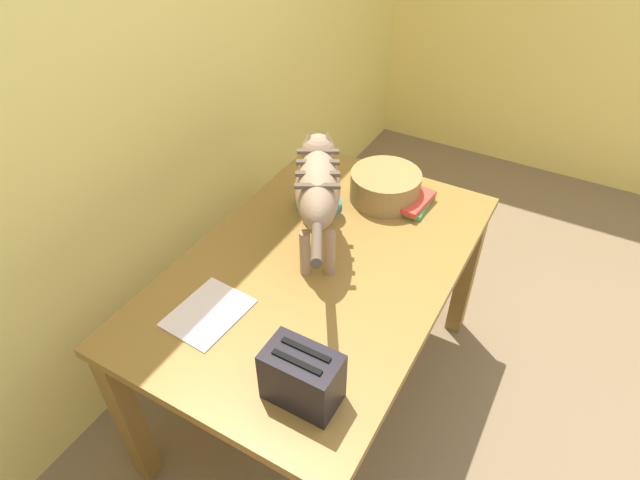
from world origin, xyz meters
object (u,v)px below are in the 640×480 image
at_px(cat, 318,185).
at_px(saucer_bowl, 319,204).
at_px(toaster, 302,377).
at_px(magazine, 208,313).
at_px(book_stack, 410,201).
at_px(wicker_basket, 385,186).
at_px(dining_table, 320,280).
at_px(coffee_mug, 319,191).

bearing_deg(cat, saucer_bowl, 90.00).
bearing_deg(toaster, magazine, 74.85).
relative_size(saucer_bowl, book_stack, 0.85).
height_order(magazine, book_stack, book_stack).
height_order(magazine, wicker_basket, wicker_basket).
xyz_separation_m(dining_table, magazine, (-0.38, 0.19, 0.09)).
bearing_deg(magazine, cat, -10.80).
height_order(saucer_bowl, magazine, saucer_bowl).
bearing_deg(magazine, dining_table, -22.45).
bearing_deg(coffee_mug, saucer_bowl, 180.00).
relative_size(saucer_bowl, wicker_basket, 0.64).
bearing_deg(saucer_bowl, toaster, -153.11).
bearing_deg(book_stack, toaster, -175.06).
distance_m(cat, coffee_mug, 0.28).
height_order(dining_table, cat, cat).
distance_m(wicker_basket, toaster, 0.97).
bearing_deg(saucer_bowl, book_stack, -58.72).
bearing_deg(wicker_basket, book_stack, -84.42).
distance_m(magazine, toaster, 0.44).
xyz_separation_m(coffee_mug, magazine, (-0.67, 0.02, -0.07)).
relative_size(cat, magazine, 2.62).
height_order(dining_table, wicker_basket, wicker_basket).
xyz_separation_m(dining_table, saucer_bowl, (0.28, 0.17, 0.10)).
distance_m(dining_table, toaster, 0.57).
distance_m(cat, magazine, 0.55).
distance_m(saucer_bowl, toaster, 0.87).
bearing_deg(dining_table, toaster, -155.35).
bearing_deg(coffee_mug, magazine, 178.43).
relative_size(cat, coffee_mug, 5.35).
height_order(dining_table, saucer_bowl, saucer_bowl).
bearing_deg(coffee_mug, book_stack, -59.23).
bearing_deg(magazine, coffee_mug, 1.91).
bearing_deg(magazine, wicker_basket, -11.27).
relative_size(dining_table, magazine, 5.51).
xyz_separation_m(dining_table, wicker_basket, (0.46, -0.04, 0.15)).
bearing_deg(wicker_basket, magazine, 165.25).
distance_m(dining_table, saucer_bowl, 0.34).
bearing_deg(book_stack, wicker_basket, 95.58).
distance_m(coffee_mug, magazine, 0.67).
bearing_deg(cat, wicker_basket, 45.41).
bearing_deg(cat, toaster, -93.09).
bearing_deg(book_stack, dining_table, 163.12).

